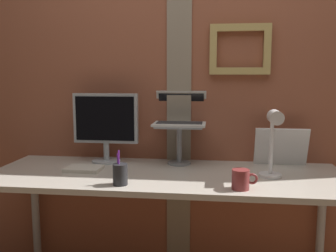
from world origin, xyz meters
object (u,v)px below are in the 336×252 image
(monitor, at_px, (106,122))
(laptop, at_px, (180,115))
(desk_lamp, at_px, (273,137))
(coffee_mug, at_px, (241,179))
(whiteboard_panel, at_px, (281,147))
(pen_cup, at_px, (120,174))

(monitor, relative_size, laptop, 1.36)
(desk_lamp, height_order, coffee_mug, desk_lamp)
(whiteboard_panel, relative_size, coffee_mug, 2.53)
(monitor, xyz_separation_m, laptop, (0.46, 0.07, 0.04))
(desk_lamp, bearing_deg, laptop, 146.18)
(desk_lamp, relative_size, coffee_mug, 2.98)
(monitor, height_order, desk_lamp, monitor)
(laptop, distance_m, coffee_mug, 0.67)
(desk_lamp, distance_m, pen_cup, 0.80)
(monitor, bearing_deg, desk_lamp, -15.88)
(laptop, xyz_separation_m, coffee_mug, (0.34, -0.53, -0.25))
(desk_lamp, height_order, pen_cup, desk_lamp)
(whiteboard_panel, relative_size, desk_lamp, 0.85)
(pen_cup, height_order, coffee_mug, pen_cup)
(whiteboard_panel, height_order, desk_lamp, desk_lamp)
(pen_cup, relative_size, coffee_mug, 1.41)
(desk_lamp, distance_m, coffee_mug, 0.31)
(monitor, xyz_separation_m, whiteboard_panel, (1.06, 0.04, -0.14))
(monitor, height_order, laptop, laptop)
(laptop, height_order, desk_lamp, laptop)
(pen_cup, bearing_deg, monitor, 114.10)
(desk_lamp, bearing_deg, pen_cup, -166.05)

